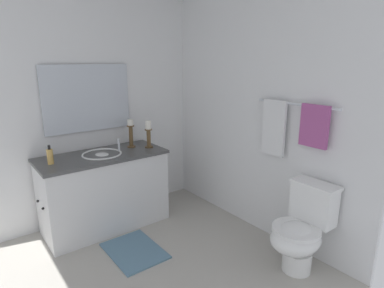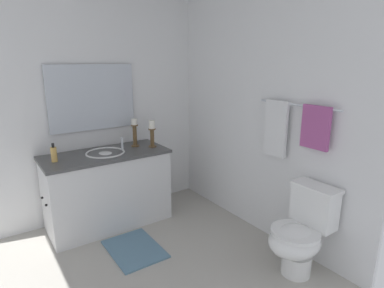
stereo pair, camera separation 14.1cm
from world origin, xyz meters
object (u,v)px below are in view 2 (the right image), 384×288
(sink_basin, at_px, (106,157))
(candle_holder_tall, at_px, (152,133))
(soap_bottle, at_px, (54,154))
(towel_center, at_px, (315,127))
(vanity_cabinet, at_px, (108,189))
(mirror, at_px, (92,98))
(candle_holder_short, at_px, (135,132))
(bath_mat, at_px, (135,249))
(towel_near_vanity, at_px, (276,129))
(towel_bar, at_px, (298,105))
(toilet, at_px, (300,233))

(sink_basin, height_order, candle_holder_tall, candle_holder_tall)
(soap_bottle, bearing_deg, towel_center, 46.40)
(vanity_cabinet, distance_m, sink_basin, 0.36)
(mirror, bearing_deg, soap_bottle, -60.17)
(mirror, bearing_deg, towel_center, 32.22)
(mirror, relative_size, towel_center, 2.60)
(candle_holder_short, bearing_deg, mirror, -119.15)
(vanity_cabinet, xyz_separation_m, sink_basin, (0.00, 0.00, 0.36))
(towel_center, xyz_separation_m, bath_mat, (-0.98, -1.19, -1.20))
(mirror, xyz_separation_m, candle_holder_tall, (0.34, 0.52, -0.39))
(soap_bottle, height_order, towel_near_vanity, towel_near_vanity)
(towel_bar, relative_size, towel_near_vanity, 1.57)
(candle_holder_tall, relative_size, candle_holder_short, 0.96)
(vanity_cabinet, distance_m, candle_holder_tall, 0.76)
(vanity_cabinet, height_order, bath_mat, vanity_cabinet)
(vanity_cabinet, relative_size, candle_holder_short, 4.12)
(sink_basin, bearing_deg, toilet, 30.01)
(towel_near_vanity, bearing_deg, toilet, -22.12)
(candle_holder_tall, xyz_separation_m, towel_near_vanity, (1.14, 0.67, 0.17))
(candle_holder_tall, height_order, towel_center, towel_center)
(mirror, relative_size, towel_bar, 1.13)
(vanity_cabinet, relative_size, sink_basin, 3.17)
(mirror, height_order, toilet, mirror)
(vanity_cabinet, xyz_separation_m, soap_bottle, (0.00, -0.49, 0.47))
(soap_bottle, height_order, towel_center, towel_center)
(mirror, distance_m, bath_mat, 1.61)
(candle_holder_tall, xyz_separation_m, towel_center, (1.55, 0.67, 0.25))
(mirror, relative_size, soap_bottle, 5.10)
(vanity_cabinet, relative_size, candle_holder_tall, 4.30)
(towel_bar, bearing_deg, vanity_cabinet, -139.32)
(vanity_cabinet, distance_m, toilet, 1.97)
(vanity_cabinet, relative_size, towel_bar, 1.57)
(towel_bar, xyz_separation_m, bath_mat, (-0.78, -1.21, -1.35))
(candle_holder_short, height_order, bath_mat, candle_holder_short)
(towel_bar, bearing_deg, towel_near_vanity, -174.93)
(vanity_cabinet, relative_size, mirror, 1.39)
(mirror, distance_m, towel_center, 2.23)
(toilet, bearing_deg, towel_center, 115.35)
(vanity_cabinet, height_order, mirror, mirror)
(sink_basin, xyz_separation_m, towel_bar, (1.40, 1.21, 0.60))
(bath_mat, bearing_deg, sink_basin, 179.91)
(candle_holder_short, relative_size, toilet, 0.41)
(candle_holder_short, bearing_deg, soap_bottle, -84.94)
(toilet, bearing_deg, towel_near_vanity, 157.88)
(candle_holder_short, bearing_deg, sink_basin, -78.83)
(vanity_cabinet, xyz_separation_m, towel_bar, (1.40, 1.21, 0.96))
(towel_near_vanity, bearing_deg, candle_holder_short, -147.30)
(toilet, bearing_deg, mirror, -153.60)
(sink_basin, relative_size, bath_mat, 0.67)
(bath_mat, bearing_deg, vanity_cabinet, -180.00)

